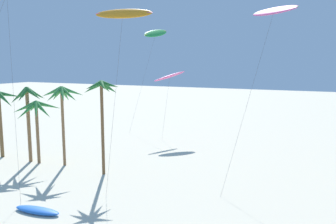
# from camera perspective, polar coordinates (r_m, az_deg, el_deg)

# --- Properties ---
(palm_tree_1) EXTENTS (4.46, 4.37, 8.82)m
(palm_tree_1) POSITION_cam_1_polar(r_m,az_deg,el_deg) (42.92, -22.15, 1.43)
(palm_tree_1) COLOR olive
(palm_tree_1) RESTS_ON ground
(palm_tree_2) EXTENTS (4.64, 4.38, 9.00)m
(palm_tree_2) POSITION_cam_1_polar(r_m,az_deg,el_deg) (39.96, -17.08, 2.15)
(palm_tree_2) COLOR olive
(palm_tree_2) RESTS_ON ground
(palm_tree_3) EXTENTS (4.92, 5.18, 7.31)m
(palm_tree_3) POSITION_cam_1_polar(r_m,az_deg,el_deg) (41.97, -20.81, 0.13)
(palm_tree_3) COLOR olive
(palm_tree_3) RESTS_ON ground
(palm_tree_4) EXTENTS (3.95, 3.77, 9.82)m
(palm_tree_4) POSITION_cam_1_polar(r_m,az_deg,el_deg) (35.65, -10.88, 2.90)
(palm_tree_4) COLOR brown
(palm_tree_4) RESTS_ON ground
(flying_kite_6) EXTENTS (5.65, 7.55, 16.73)m
(flying_kite_6) POSITION_cam_1_polar(r_m,az_deg,el_deg) (33.92, 17.07, 15.64)
(flying_kite_6) COLOR #EA5193
(flying_kite_6) RESTS_ON ground
(flying_kite_7) EXTENTS (6.35, 3.31, 16.48)m
(flying_kite_7) POSITION_cam_1_polar(r_m,az_deg,el_deg) (31.51, -7.48, 15.76)
(flying_kite_7) COLOR orange
(flying_kite_7) RESTS_ON ground
(flying_kite_8) EXTENTS (3.92, 5.68, 10.49)m
(flying_kite_8) POSITION_cam_1_polar(r_m,az_deg,el_deg) (53.41, 0.29, 5.92)
(flying_kite_8) COLOR #EA5193
(flying_kite_8) RESTS_ON ground
(flying_kite_10) EXTENTS (2.96, 10.68, 17.91)m
(flying_kite_10) POSITION_cam_1_polar(r_m,az_deg,el_deg) (62.86, -2.05, 12.84)
(flying_kite_10) COLOR green
(flying_kite_10) RESTS_ON ground
(grounded_kite_0) EXTENTS (4.09, 1.45, 0.40)m
(grounded_kite_0) POSITION_cam_1_polar(r_m,az_deg,el_deg) (29.72, -20.75, -14.90)
(grounded_kite_0) COLOR blue
(grounded_kite_0) RESTS_ON ground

